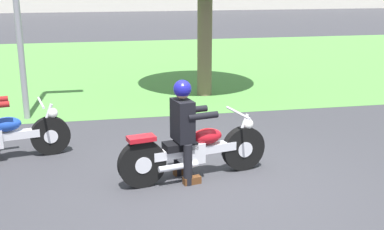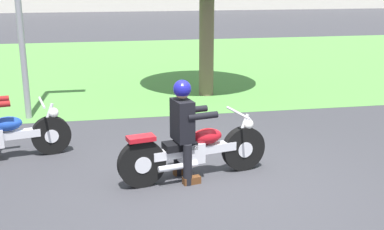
{
  "view_description": "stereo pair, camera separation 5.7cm",
  "coord_description": "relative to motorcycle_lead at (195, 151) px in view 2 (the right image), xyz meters",
  "views": [
    {
      "loc": [
        -1.45,
        -5.77,
        2.7
      ],
      "look_at": [
        -0.19,
        0.6,
        0.85
      ],
      "focal_mm": 45.67,
      "sensor_mm": 36.0,
      "label": 1
    },
    {
      "loc": [
        -1.39,
        -5.78,
        2.7
      ],
      "look_at": [
        -0.19,
        0.6,
        0.85
      ],
      "focal_mm": 45.67,
      "sensor_mm": 36.0,
      "label": 2
    }
  ],
  "objects": [
    {
      "name": "ground",
      "position": [
        0.18,
        -0.4,
        -0.39
      ],
      "size": [
        120.0,
        120.0,
        0.0
      ],
      "primitive_type": "plane",
      "color": "#38383D"
    },
    {
      "name": "grass_verge",
      "position": [
        0.18,
        9.14,
        -0.39
      ],
      "size": [
        60.0,
        12.0,
        0.01
      ],
      "primitive_type": "cube",
      "color": "#549342",
      "rests_on": "ground"
    },
    {
      "name": "rider_lead",
      "position": [
        -0.16,
        -0.03,
        0.43
      ],
      "size": [
        0.61,
        0.54,
        1.4
      ],
      "rotation": [
        0.0,
        0.0,
        0.21
      ],
      "color": "black",
      "rests_on": "ground"
    },
    {
      "name": "motorcycle_lead",
      "position": [
        0.0,
        0.0,
        0.0
      ],
      "size": [
        2.14,
        0.76,
        0.88
      ],
      "rotation": [
        0.0,
        0.0,
        0.21
      ],
      "color": "black",
      "rests_on": "ground"
    }
  ]
}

